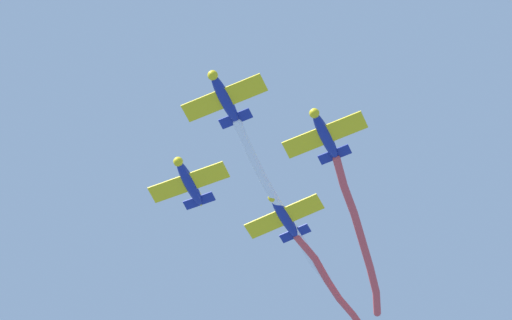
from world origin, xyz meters
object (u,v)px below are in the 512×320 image
(airplane_left_wing, at_px, (325,135))
(airplane_slot, at_px, (284,216))
(airplane_lead, at_px, (224,98))
(airplane_right_wing, at_px, (189,182))

(airplane_left_wing, distance_m, airplane_slot, 9.36)
(airplane_lead, xyz_separation_m, airplane_slot, (10.33, 8.26, -0.20))
(airplane_lead, distance_m, airplane_right_wing, 9.35)
(airplane_left_wing, height_order, airplane_right_wing, airplane_right_wing)
(airplane_slot, bearing_deg, airplane_lead, 4.00)
(airplane_lead, bearing_deg, airplane_right_wing, -134.50)
(airplane_lead, height_order, airplane_slot, airplane_lead)
(airplane_lead, distance_m, airplane_slot, 13.23)
(airplane_left_wing, bearing_deg, airplane_slot, -133.67)
(airplane_right_wing, height_order, airplane_slot, airplane_right_wing)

